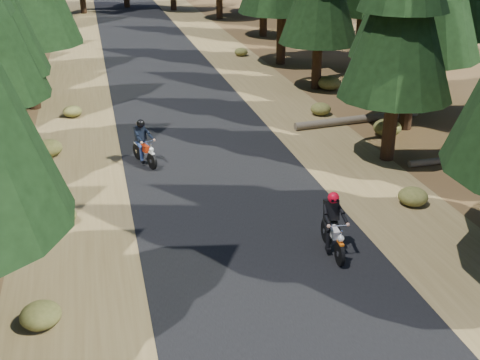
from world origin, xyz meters
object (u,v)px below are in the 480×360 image
(log_near, at_px, (358,119))
(log_far, at_px, (458,159))
(rider_lead, at_px, (333,234))
(rider_follow, at_px, (144,150))

(log_near, height_order, log_far, log_near)
(log_far, distance_m, rider_lead, 8.11)
(log_near, height_order, rider_lead, rider_lead)
(rider_lead, height_order, rider_follow, rider_lead)
(log_near, xyz_separation_m, log_far, (1.59, -4.84, -0.04))
(log_near, xyz_separation_m, rider_lead, (-4.98, -9.58, 0.38))
(log_near, relative_size, log_far, 1.50)
(rider_lead, xyz_separation_m, rider_follow, (-4.01, 7.14, -0.02))
(rider_follow, bearing_deg, log_far, 146.90)
(rider_lead, bearing_deg, log_far, -139.64)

